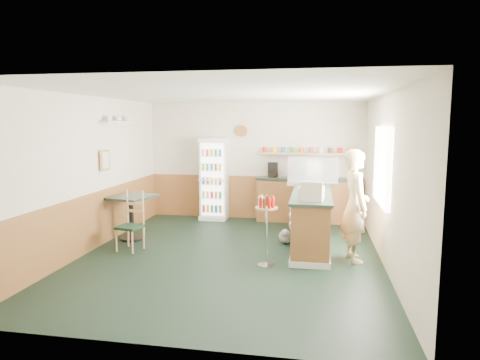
% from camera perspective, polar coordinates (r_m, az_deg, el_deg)
% --- Properties ---
extents(ground, '(6.00, 6.00, 0.00)m').
position_cam_1_polar(ground, '(7.33, -1.48, -10.11)').
color(ground, black).
rests_on(ground, ground).
extents(room_envelope, '(5.04, 6.02, 2.72)m').
position_cam_1_polar(room_envelope, '(7.78, -2.07, 2.38)').
color(room_envelope, beige).
rests_on(room_envelope, ground).
extents(service_counter, '(0.68, 3.01, 1.01)m').
position_cam_1_polar(service_counter, '(8.11, 9.49, -5.11)').
color(service_counter, '#995931').
rests_on(service_counter, ground).
extents(back_counter, '(2.24, 0.42, 1.69)m').
position_cam_1_polar(back_counter, '(9.79, 8.69, -2.37)').
color(back_counter, '#995931').
rests_on(back_counter, ground).
extents(drinks_fridge, '(0.62, 0.53, 1.88)m').
position_cam_1_polar(drinks_fridge, '(9.94, -3.48, 0.13)').
color(drinks_fridge, white).
rests_on(drinks_fridge, ground).
extents(display_case, '(0.98, 0.51, 0.56)m').
position_cam_1_polar(display_case, '(8.62, 9.67, 1.21)').
color(display_case, silver).
rests_on(display_case, service_counter).
extents(cash_register, '(0.42, 0.44, 0.22)m').
position_cam_1_polar(cash_register, '(6.89, 9.49, -1.79)').
color(cash_register, beige).
rests_on(cash_register, service_counter).
extents(shopkeeper, '(0.56, 0.69, 1.82)m').
position_cam_1_polar(shopkeeper, '(7.13, 15.11, -3.33)').
color(shopkeeper, tan).
rests_on(shopkeeper, ground).
extents(condiment_stand, '(0.35, 0.35, 1.09)m').
position_cam_1_polar(condiment_stand, '(6.68, 3.54, -5.27)').
color(condiment_stand, silver).
rests_on(condiment_stand, ground).
extents(newspaper_rack, '(0.09, 0.42, 0.50)m').
position_cam_1_polar(newspaper_rack, '(8.13, 6.97, -4.90)').
color(newspaper_rack, black).
rests_on(newspaper_rack, ground).
extents(cafe_table, '(0.95, 0.95, 0.86)m').
position_cam_1_polar(cafe_table, '(8.45, -14.31, -3.74)').
color(cafe_table, black).
rests_on(cafe_table, ground).
extents(cafe_chair, '(0.46, 0.46, 1.05)m').
position_cam_1_polar(cafe_chair, '(7.84, -14.26, -5.02)').
color(cafe_chair, black).
rests_on(cafe_chair, ground).
extents(dog_doorstop, '(0.25, 0.32, 0.30)m').
position_cam_1_polar(dog_doorstop, '(8.06, 6.08, -7.47)').
color(dog_doorstop, gray).
rests_on(dog_doorstop, ground).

